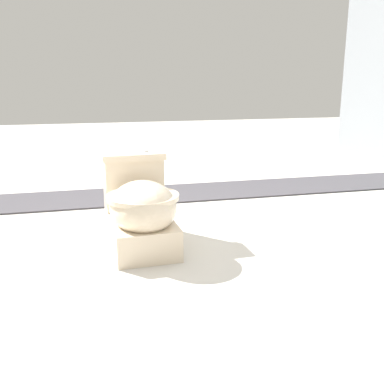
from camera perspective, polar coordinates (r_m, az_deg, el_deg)
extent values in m
plane|color=beige|center=(2.61, -3.16, -6.69)|extent=(14.00, 14.00, 0.00)
cube|color=#423F44|center=(3.74, 1.26, 0.06)|extent=(0.56, 8.00, 0.01)
cube|color=beige|center=(2.57, -6.53, -5.04)|extent=(0.62, 0.37, 0.17)
ellipsoid|color=beige|center=(2.42, -6.24, -1.89)|extent=(0.46, 0.38, 0.28)
cylinder|color=beige|center=(2.41, -6.28, -0.61)|extent=(0.41, 0.41, 0.03)
cube|color=beige|center=(2.71, -7.45, 1.11)|extent=(0.20, 0.35, 0.30)
cube|color=beige|center=(2.67, -7.57, 4.62)|extent=(0.22, 0.37, 0.04)
cylinder|color=silver|center=(2.68, -5.89, 5.22)|extent=(0.02, 0.02, 0.01)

